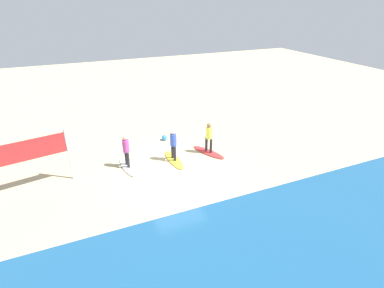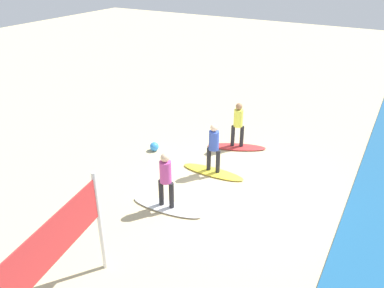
{
  "view_description": "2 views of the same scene",
  "coord_description": "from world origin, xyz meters",
  "px_view_note": "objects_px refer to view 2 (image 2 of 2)",
  "views": [
    {
      "loc": [
        4.14,
        11.71,
        7.56
      ],
      "look_at": [
        -1.04,
        -0.3,
        1.16
      ],
      "focal_mm": 28.11,
      "sensor_mm": 36.0,
      "label": 1
    },
    {
      "loc": [
        9.16,
        3.59,
        6.42
      ],
      "look_at": [
        0.26,
        -1.49,
        1.22
      ],
      "focal_mm": 35.76,
      "sensor_mm": 36.0,
      "label": 2
    }
  ],
  "objects_px": {
    "beach_ball": "(154,147)",
    "surfboard_yellow": "(213,172)",
    "surfboard_red": "(237,147)",
    "surfer_yellow": "(214,145)",
    "surfer_white": "(166,177)",
    "surfer_red": "(238,122)",
    "surfboard_white": "(167,207)"
  },
  "relations": [
    {
      "from": "beach_ball",
      "to": "surfboard_yellow",
      "type": "bearing_deg",
      "value": 82.13
    },
    {
      "from": "surfboard_red",
      "to": "surfboard_yellow",
      "type": "xyz_separation_m",
      "value": [
        2.01,
        0.05,
        0.0
      ]
    },
    {
      "from": "surfboard_yellow",
      "to": "surfer_yellow",
      "type": "xyz_separation_m",
      "value": [
        0.0,
        0.0,
        0.99
      ]
    },
    {
      "from": "surfboard_yellow",
      "to": "surfer_white",
      "type": "xyz_separation_m",
      "value": [
        2.32,
        -0.26,
        0.99
      ]
    },
    {
      "from": "surfer_red",
      "to": "surfer_yellow",
      "type": "height_order",
      "value": "same"
    },
    {
      "from": "surfboard_red",
      "to": "beach_ball",
      "type": "xyz_separation_m",
      "value": [
        1.66,
        -2.48,
        0.12
      ]
    },
    {
      "from": "surfboard_red",
      "to": "surfer_yellow",
      "type": "xyz_separation_m",
      "value": [
        2.01,
        0.05,
        0.99
      ]
    },
    {
      "from": "surfer_yellow",
      "to": "surfer_white",
      "type": "xyz_separation_m",
      "value": [
        2.32,
        -0.26,
        0.0
      ]
    },
    {
      "from": "surfboard_white",
      "to": "surfer_white",
      "type": "relative_size",
      "value": 1.28
    },
    {
      "from": "surfboard_yellow",
      "to": "surfboard_red",
      "type": "bearing_deg",
      "value": 89.84
    },
    {
      "from": "surfer_red",
      "to": "surfboard_white",
      "type": "relative_size",
      "value": 0.78
    },
    {
      "from": "surfboard_red",
      "to": "beach_ball",
      "type": "height_order",
      "value": "beach_ball"
    },
    {
      "from": "surfer_yellow",
      "to": "beach_ball",
      "type": "bearing_deg",
      "value": -97.87
    },
    {
      "from": "surfboard_red",
      "to": "surfer_red",
      "type": "distance_m",
      "value": 0.99
    },
    {
      "from": "surfer_red",
      "to": "surfboard_yellow",
      "type": "relative_size",
      "value": 0.78
    },
    {
      "from": "surfer_red",
      "to": "beach_ball",
      "type": "xyz_separation_m",
      "value": [
        1.66,
        -2.48,
        -0.87
      ]
    },
    {
      "from": "surfboard_white",
      "to": "beach_ball",
      "type": "bearing_deg",
      "value": 125.71
    },
    {
      "from": "surfboard_red",
      "to": "surfer_red",
      "type": "bearing_deg",
      "value": -0.0
    },
    {
      "from": "surfer_red",
      "to": "surfboard_red",
      "type": "bearing_deg",
      "value": 0.0
    },
    {
      "from": "surfer_yellow",
      "to": "surfer_white",
      "type": "bearing_deg",
      "value": -6.52
    },
    {
      "from": "surfer_red",
      "to": "surfboard_white",
      "type": "distance_m",
      "value": 4.44
    },
    {
      "from": "surfboard_red",
      "to": "surfboard_white",
      "type": "bearing_deg",
      "value": -115.95
    },
    {
      "from": "surfer_white",
      "to": "beach_ball",
      "type": "relative_size",
      "value": 5.04
    },
    {
      "from": "surfer_yellow",
      "to": "beach_ball",
      "type": "distance_m",
      "value": 2.7
    },
    {
      "from": "surfer_red",
      "to": "surfer_yellow",
      "type": "relative_size",
      "value": 1.0
    },
    {
      "from": "surfboard_yellow",
      "to": "beach_ball",
      "type": "height_order",
      "value": "beach_ball"
    },
    {
      "from": "surfer_yellow",
      "to": "surfboard_yellow",
      "type": "bearing_deg",
      "value": 180.0
    },
    {
      "from": "surfer_yellow",
      "to": "surfer_white",
      "type": "height_order",
      "value": "same"
    },
    {
      "from": "surfboard_red",
      "to": "surfer_yellow",
      "type": "distance_m",
      "value": 2.24
    },
    {
      "from": "surfboard_white",
      "to": "beach_ball",
      "type": "distance_m",
      "value": 3.5
    },
    {
      "from": "beach_ball",
      "to": "surfer_red",
      "type": "bearing_deg",
      "value": 123.74
    },
    {
      "from": "surfer_white",
      "to": "surfboard_red",
      "type": "bearing_deg",
      "value": 177.21
    }
  ]
}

